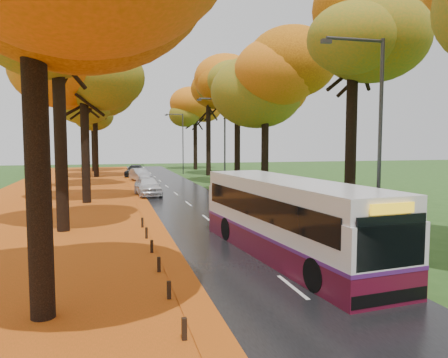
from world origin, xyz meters
name	(u,v)px	position (x,y,z in m)	size (l,w,h in m)	color
road	(186,202)	(0.00, 25.00, 0.02)	(6.50, 90.00, 0.04)	black
centre_line	(186,202)	(0.00, 25.00, 0.04)	(0.12, 90.00, 0.01)	silver
leaf_verge	(53,207)	(-9.00, 25.00, 0.01)	(12.00, 90.00, 0.02)	#91470D
leaf_drift	(143,203)	(-3.05, 25.00, 0.04)	(0.90, 90.00, 0.01)	#CE5015
trees_left	(79,68)	(-7.18, 27.06, 9.53)	(9.20, 74.00, 13.88)	black
trees_right	(272,73)	(7.19, 26.91, 9.69)	(9.30, 74.20, 13.96)	black
bollard_row	(176,308)	(-3.70, 4.70, 0.26)	(0.11, 23.51, 0.52)	black
streetlamp_near	(374,132)	(3.95, 8.00, 4.71)	(2.45, 0.18, 8.00)	#333538
streetlamp_mid	(222,137)	(3.95, 30.00, 4.71)	(2.45, 0.18, 8.00)	#333538
streetlamp_far	(181,139)	(3.95, 52.00, 4.71)	(2.45, 0.18, 8.00)	#333538
bus	(288,217)	(1.22, 9.28, 1.57)	(3.68, 11.27, 2.91)	#4D0C1F
car_white	(148,186)	(-2.35, 29.31, 0.80)	(1.79, 4.46, 1.52)	silver
car_silver	(140,175)	(-2.12, 42.50, 0.73)	(1.45, 4.16, 1.37)	#9A9CA2
car_dark	(135,171)	(-2.32, 49.21, 0.72)	(1.89, 4.66, 1.35)	black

